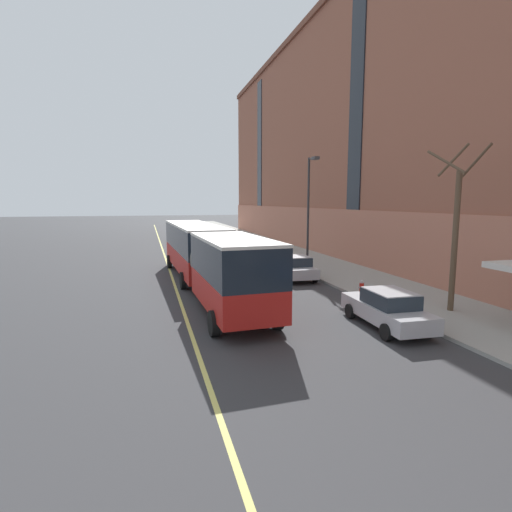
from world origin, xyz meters
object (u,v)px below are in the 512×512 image
(parked_car_silver_1, at_px, (387,309))
(parked_car_champagne_3, at_px, (226,236))
(city_bus, at_px, (205,254))
(parked_car_silver_5, at_px, (241,243))
(parked_car_silver_6, at_px, (295,267))
(street_lamp, at_px, (309,203))
(fire_hydrant, at_px, (362,287))
(street_tree_mid_block, at_px, (455,229))
(parked_car_darkgray_2, at_px, (264,253))

(parked_car_silver_1, xyz_separation_m, parked_car_champagne_3, (0.23, 34.97, 0.00))
(city_bus, height_order, parked_car_silver_5, city_bus)
(city_bus, xyz_separation_m, parked_car_silver_6, (6.07, 1.29, -1.29))
(parked_car_silver_6, relative_size, street_lamp, 0.56)
(parked_car_silver_1, bearing_deg, fire_hydrant, 70.44)
(street_tree_mid_block, xyz_separation_m, street_lamp, (-2.06, 11.73, 1.07))
(city_bus, distance_m, parked_car_silver_1, 11.04)
(parked_car_silver_1, height_order, parked_car_silver_6, same)
(parked_car_champagne_3, height_order, parked_car_silver_5, same)
(street_tree_mid_block, bearing_deg, parked_car_silver_6, 112.85)
(parked_car_silver_5, distance_m, street_lamp, 14.46)
(parked_car_silver_1, distance_m, parked_car_darkgray_2, 17.93)
(city_bus, distance_m, street_lamp, 9.21)
(parked_car_champagne_3, height_order, fire_hydrant, parked_car_champagne_3)
(parked_car_silver_1, height_order, fire_hydrant, parked_car_silver_1)
(parked_car_silver_5, bearing_deg, street_tree_mid_block, -81.52)
(parked_car_silver_1, relative_size, fire_hydrant, 6.59)
(parked_car_champagne_3, height_order, street_tree_mid_block, street_tree_mid_block)
(street_lamp, height_order, fire_hydrant, street_lamp)
(city_bus, height_order, street_tree_mid_block, street_tree_mid_block)
(street_lamp, bearing_deg, parked_car_silver_1, -98.56)
(parked_car_darkgray_2, bearing_deg, parked_car_silver_6, -90.88)
(city_bus, relative_size, parked_car_silver_5, 4.32)
(parked_car_darkgray_2, distance_m, street_lamp, 6.86)
(parked_car_silver_1, height_order, street_tree_mid_block, street_tree_mid_block)
(parked_car_silver_5, xyz_separation_m, parked_car_silver_6, (-0.16, -16.06, -0.00))
(parked_car_silver_1, bearing_deg, parked_car_darkgray_2, 89.57)
(city_bus, relative_size, parked_car_silver_6, 4.44)
(street_tree_mid_block, xyz_separation_m, fire_hydrant, (-2.16, 4.09, -3.37))
(parked_car_silver_5, relative_size, street_lamp, 0.57)
(parked_car_darkgray_2, bearing_deg, parked_car_champagne_3, 89.68)
(parked_car_darkgray_2, xyz_separation_m, parked_car_silver_5, (0.05, 8.57, -0.00))
(city_bus, relative_size, fire_hydrant, 27.42)
(city_bus, height_order, parked_car_silver_1, city_bus)
(parked_car_darkgray_2, xyz_separation_m, parked_car_silver_6, (-0.12, -7.49, -0.00))
(parked_car_silver_5, bearing_deg, parked_car_silver_6, -90.59)
(parked_car_darkgray_2, xyz_separation_m, street_lamp, (1.79, -5.16, 4.15))
(parked_car_silver_6, bearing_deg, parked_car_silver_5, 89.41)
(parked_car_darkgray_2, distance_m, parked_car_silver_6, 7.49)
(parked_car_darkgray_2, bearing_deg, city_bus, -125.15)
(street_tree_mid_block, distance_m, street_lamp, 11.96)
(street_lamp, bearing_deg, street_tree_mid_block, -80.04)
(city_bus, height_order, fire_hydrant, city_bus)
(city_bus, height_order, parked_car_champagne_3, city_bus)
(city_bus, bearing_deg, street_tree_mid_block, -38.96)
(parked_car_silver_6, xyz_separation_m, street_lamp, (1.90, 2.32, 4.16))
(city_bus, xyz_separation_m, street_lamp, (7.97, 3.62, 2.87))
(parked_car_darkgray_2, bearing_deg, street_tree_mid_block, -77.17)
(parked_car_champagne_3, bearing_deg, parked_car_silver_6, -90.49)
(parked_car_darkgray_2, relative_size, parked_car_silver_6, 1.05)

